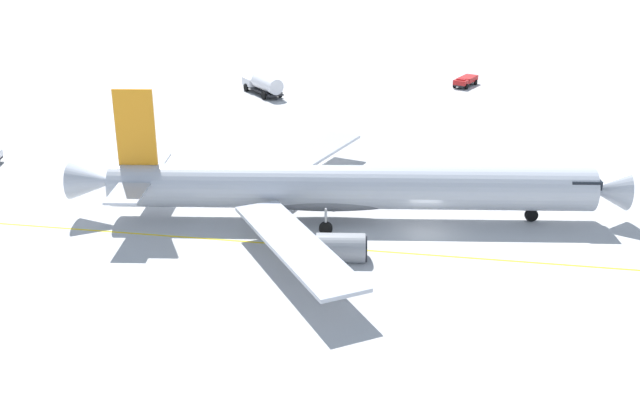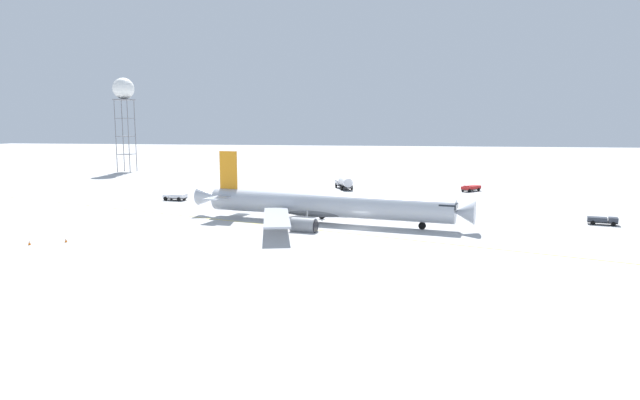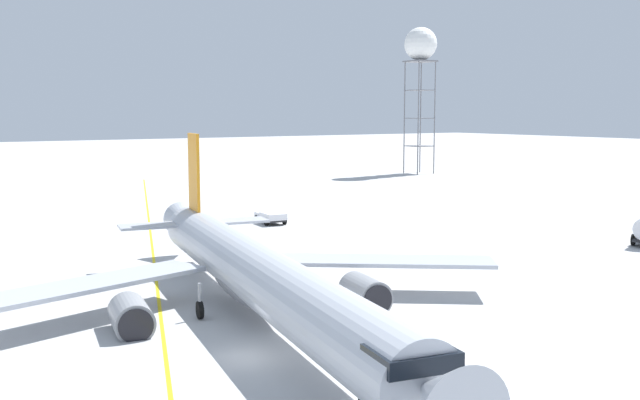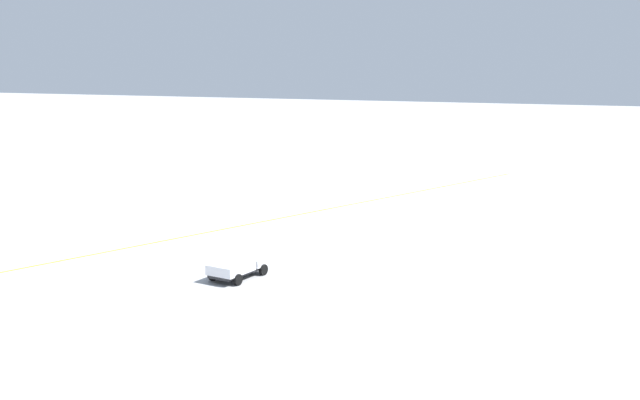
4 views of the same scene
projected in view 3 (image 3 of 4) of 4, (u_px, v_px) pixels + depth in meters
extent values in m
plane|color=#B2B2B2|center=(252.00, 357.00, 38.51)|extent=(600.00, 600.00, 0.00)
cylinder|color=#B2B7C1|center=(259.00, 275.00, 44.65)|extent=(39.54, 11.11, 3.62)
cone|color=#B2B7C1|center=(442.00, 400.00, 25.35)|extent=(3.60, 3.94, 3.43)
cone|color=#B2B7C1|center=(185.00, 222.00, 64.19)|extent=(4.51, 3.78, 3.07)
cube|color=black|center=(411.00, 357.00, 27.27)|extent=(2.94, 3.47, 0.70)
ellipsoid|color=slate|center=(250.00, 284.00, 46.59)|extent=(14.61, 5.92, 1.99)
cube|color=orange|center=(194.00, 172.00, 60.08)|extent=(3.19, 0.85, 6.28)
cube|color=#B2B7C1|center=(235.00, 221.00, 61.85)|extent=(3.57, 5.75, 0.20)
cube|color=#B2B7C1|center=(153.00, 226.00, 59.31)|extent=(3.57, 5.75, 0.20)
cube|color=#B2B7C1|center=(377.00, 261.00, 52.10)|extent=(12.65, 15.19, 0.28)
cube|color=#B2B7C1|center=(82.00, 286.00, 44.63)|extent=(7.64, 16.68, 0.28)
cylinder|color=gray|center=(365.00, 294.00, 48.44)|extent=(3.99, 2.97, 2.32)
cylinder|color=black|center=(378.00, 300.00, 46.73)|extent=(0.52, 1.96, 1.97)
cylinder|color=gray|center=(131.00, 318.00, 42.81)|extent=(3.99, 2.97, 2.32)
cylinder|color=black|center=(136.00, 326.00, 41.10)|extent=(0.52, 1.96, 1.97)
cylinder|color=#9EA0A5|center=(367.00, 383.00, 31.00)|extent=(0.20, 0.20, 1.70)
cylinder|color=#9EA0A5|center=(297.00, 287.00, 47.85)|extent=(0.20, 0.20, 1.70)
cylinder|color=black|center=(297.00, 300.00, 47.95)|extent=(1.14, 0.50, 1.10)
cylinder|color=#9EA0A5|center=(200.00, 297.00, 45.45)|extent=(0.20, 0.20, 1.70)
cylinder|color=black|center=(200.00, 310.00, 45.55)|extent=(1.14, 0.50, 1.10)
cylinder|color=black|center=(633.00, 240.00, 70.60)|extent=(0.66, 1.13, 1.10)
cube|color=#232326|center=(271.00, 219.00, 84.46)|extent=(4.67, 2.35, 0.20)
cube|color=white|center=(265.00, 214.00, 85.81)|extent=(1.58, 2.34, 0.55)
cube|color=black|center=(263.00, 213.00, 86.31)|extent=(0.28, 1.85, 0.31)
cube|color=white|center=(273.00, 216.00, 83.72)|extent=(3.16, 2.51, 0.70)
cylinder|color=black|center=(256.00, 219.00, 85.37)|extent=(0.83, 0.37, 0.80)
cylinder|color=black|center=(274.00, 218.00, 86.36)|extent=(0.83, 0.37, 0.80)
cylinder|color=black|center=(267.00, 222.00, 82.71)|extent=(0.83, 0.37, 0.80)
cylinder|color=black|center=(284.00, 221.00, 83.70)|extent=(0.83, 0.37, 0.80)
cylinder|color=slate|center=(435.00, 118.00, 150.92)|extent=(0.24, 0.24, 22.76)
cylinder|color=slate|center=(420.00, 118.00, 154.55)|extent=(0.24, 0.24, 22.76)
cylinder|color=slate|center=(404.00, 118.00, 152.18)|extent=(0.24, 0.24, 22.76)
cylinder|color=slate|center=(418.00, 118.00, 148.55)|extent=(0.24, 0.24, 22.76)
cube|color=slate|center=(419.00, 146.00, 152.22)|extent=(4.57, 4.57, 0.16)
cube|color=slate|center=(419.00, 118.00, 151.55)|extent=(4.57, 4.57, 0.16)
cube|color=slate|center=(420.00, 90.00, 150.87)|extent=(4.57, 4.57, 0.16)
cube|color=slate|center=(420.00, 61.00, 150.17)|extent=(5.17, 5.17, 0.30)
sphere|color=white|center=(421.00, 44.00, 149.76)|extent=(6.67, 6.67, 6.67)
cube|color=yellow|center=(162.00, 329.00, 43.46)|extent=(187.67, 65.62, 0.01)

